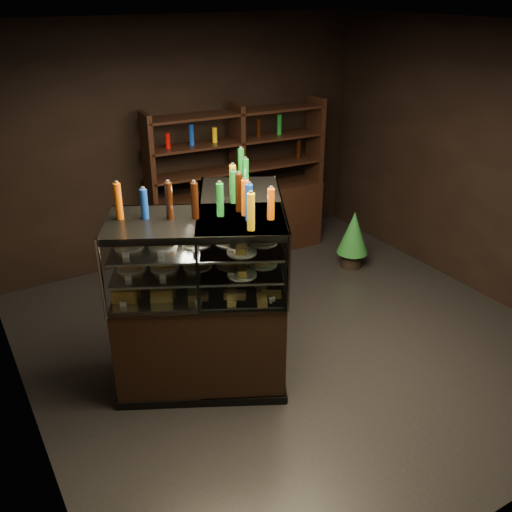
{
  "coord_description": "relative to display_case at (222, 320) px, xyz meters",
  "views": [
    {
      "loc": [
        -2.79,
        -4.06,
        3.32
      ],
      "look_at": [
        -0.58,
        -0.31,
        1.22
      ],
      "focal_mm": 40.0,
      "sensor_mm": 36.0,
      "label": 1
    }
  ],
  "objects": [
    {
      "name": "back_shelving",
      "position": [
        1.35,
        2.13,
        0.07
      ],
      "size": [
        2.36,
        0.58,
        2.0
      ],
      "rotation": [
        0.0,
        0.0,
        -0.07
      ],
      "color": "black",
      "rests_on": "ground"
    },
    {
      "name": "ground",
      "position": [
        0.81,
        0.08,
        -0.53
      ],
      "size": [
        5.0,
        5.0,
        0.0
      ],
      "primitive_type": "plane",
      "color": "black",
      "rests_on": "ground"
    },
    {
      "name": "food_display",
      "position": [
        0.0,
        -0.0,
        0.7
      ],
      "size": [
        1.55,
        1.27,
        0.49
      ],
      "color": "gold",
      "rests_on": "display_case"
    },
    {
      "name": "potted_conifer",
      "position": [
        2.43,
        1.08,
        -0.05
      ],
      "size": [
        0.4,
        0.4,
        0.85
      ],
      "rotation": [
        0.0,
        0.0,
        0.31
      ],
      "color": "black",
      "rests_on": "ground"
    },
    {
      "name": "bottles_top",
      "position": [
        -0.0,
        0.0,
        1.21
      ],
      "size": [
        1.38,
        1.13,
        0.3
      ],
      "color": "#147223",
      "rests_on": "display_case"
    },
    {
      "name": "display_case",
      "position": [
        0.0,
        0.0,
        0.0
      ],
      "size": [
        2.0,
        1.66,
        1.61
      ],
      "rotation": [
        0.0,
        0.0,
        0.31
      ],
      "color": "black",
      "rests_on": "ground"
    },
    {
      "name": "room_shell",
      "position": [
        0.81,
        0.08,
        1.41
      ],
      "size": [
        5.02,
        5.02,
        3.01
      ],
      "color": "black",
      "rests_on": "ground"
    }
  ]
}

